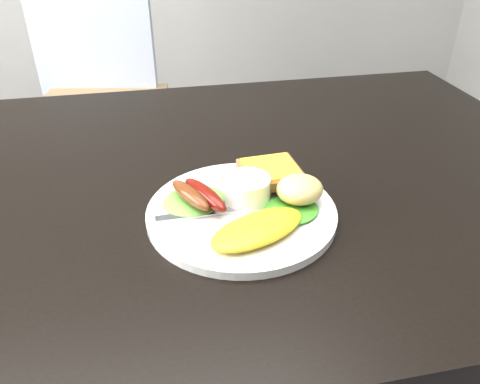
# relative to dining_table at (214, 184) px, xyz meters

# --- Properties ---
(dining_table) EXTENTS (1.20, 0.80, 0.04)m
(dining_table) POSITION_rel_dining_table_xyz_m (0.00, 0.00, 0.00)
(dining_table) COLOR black
(dining_table) RESTS_ON ground
(dining_chair) EXTENTS (0.53, 0.53, 0.05)m
(dining_chair) POSITION_rel_dining_table_xyz_m (-0.27, 1.05, -0.28)
(dining_chair) COLOR #9F8053
(dining_chair) RESTS_ON ground
(person) EXTENTS (0.64, 0.51, 1.58)m
(person) POSITION_rel_dining_table_xyz_m (-0.18, 0.45, 0.06)
(person) COLOR navy
(person) RESTS_ON ground
(plate) EXTENTS (0.25, 0.25, 0.01)m
(plate) POSITION_rel_dining_table_xyz_m (0.02, -0.12, 0.03)
(plate) COLOR white
(plate) RESTS_ON dining_table
(lettuce_left) EXTENTS (0.11, 0.10, 0.01)m
(lettuce_left) POSITION_rel_dining_table_xyz_m (-0.04, -0.10, 0.04)
(lettuce_left) COLOR #629530
(lettuce_left) RESTS_ON plate
(lettuce_right) EXTENTS (0.10, 0.09, 0.01)m
(lettuce_right) POSITION_rel_dining_table_xyz_m (0.08, -0.14, 0.04)
(lettuce_right) COLOR green
(lettuce_right) RESTS_ON plate
(omelette) EXTENTS (0.15, 0.11, 0.02)m
(omelette) POSITION_rel_dining_table_xyz_m (0.03, -0.19, 0.04)
(omelette) COLOR yellow
(omelette) RESTS_ON plate
(sausage_a) EXTENTS (0.06, 0.09, 0.02)m
(sausage_a) POSITION_rel_dining_table_xyz_m (-0.05, -0.11, 0.05)
(sausage_a) COLOR #5A3514
(sausage_a) RESTS_ON lettuce_left
(sausage_b) EXTENTS (0.06, 0.09, 0.02)m
(sausage_b) POSITION_rel_dining_table_xyz_m (-0.03, -0.11, 0.05)
(sausage_b) COLOR #5F1508
(sausage_b) RESTS_ON lettuce_left
(ramekin) EXTENTS (0.07, 0.07, 0.04)m
(ramekin) POSITION_rel_dining_table_xyz_m (0.03, -0.11, 0.05)
(ramekin) COLOR white
(ramekin) RESTS_ON plate
(toast_a) EXTENTS (0.09, 0.09, 0.01)m
(toast_a) POSITION_rel_dining_table_xyz_m (0.05, -0.07, 0.04)
(toast_a) COLOR #976124
(toast_a) RESTS_ON plate
(toast_b) EXTENTS (0.09, 0.09, 0.01)m
(toast_b) POSITION_rel_dining_table_xyz_m (0.07, -0.07, 0.05)
(toast_b) COLOR brown
(toast_b) RESTS_ON toast_a
(potato_salad) EXTENTS (0.08, 0.08, 0.03)m
(potato_salad) POSITION_rel_dining_table_xyz_m (0.10, -0.13, 0.06)
(potato_salad) COLOR beige
(potato_salad) RESTS_ON lettuce_right
(fork) EXTENTS (0.16, 0.02, 0.00)m
(fork) POSITION_rel_dining_table_xyz_m (-0.02, -0.13, 0.03)
(fork) COLOR #ADAFB7
(fork) RESTS_ON plate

